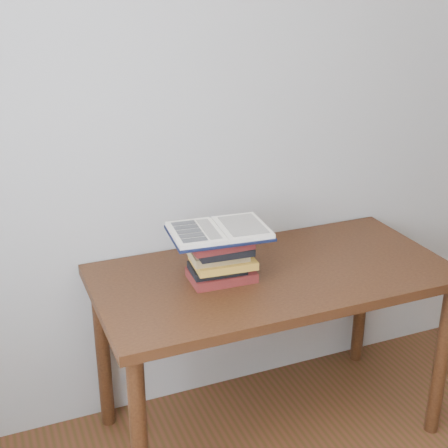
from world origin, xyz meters
name	(u,v)px	position (x,y,z in m)	size (l,w,h in m)	color
desk	(273,293)	(-0.09, 1.38, 0.66)	(1.41, 0.71, 0.76)	#462611
book_stack	(220,258)	(-0.31, 1.39, 0.85)	(0.26, 0.20, 0.19)	maroon
open_book	(219,231)	(-0.31, 1.40, 0.96)	(0.39, 0.28, 0.03)	black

